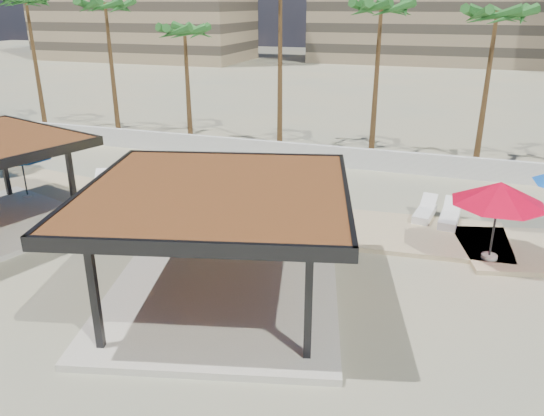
{
  "coord_description": "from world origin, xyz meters",
  "views": [
    {
      "loc": [
        7.13,
        -13.12,
        8.86
      ],
      "look_at": [
        1.06,
        5.11,
        1.4
      ],
      "focal_mm": 35.0,
      "sensor_mm": 36.0,
      "label": 1
    }
  ],
  "objects_px": {
    "umbrella_a": "(20,151)",
    "lounger_c": "(449,218)",
    "umbrella_c": "(500,193)",
    "lounger_a": "(99,185)",
    "pavilion_central": "(218,236)",
    "lounger_b": "(425,213)"
  },
  "relations": [
    {
      "from": "umbrella_c",
      "to": "lounger_a",
      "type": "height_order",
      "value": "umbrella_c"
    },
    {
      "from": "lounger_b",
      "to": "lounger_c",
      "type": "height_order",
      "value": "lounger_c"
    },
    {
      "from": "lounger_a",
      "to": "umbrella_c",
      "type": "bearing_deg",
      "value": -120.28
    },
    {
      "from": "umbrella_c",
      "to": "lounger_b",
      "type": "bearing_deg",
      "value": 126.28
    },
    {
      "from": "umbrella_a",
      "to": "lounger_c",
      "type": "distance_m",
      "value": 19.56
    },
    {
      "from": "umbrella_a",
      "to": "lounger_c",
      "type": "relative_size",
      "value": 1.53
    },
    {
      "from": "lounger_c",
      "to": "lounger_b",
      "type": "bearing_deg",
      "value": 79.51
    },
    {
      "from": "lounger_a",
      "to": "lounger_c",
      "type": "height_order",
      "value": "lounger_c"
    },
    {
      "from": "pavilion_central",
      "to": "lounger_b",
      "type": "height_order",
      "value": "pavilion_central"
    },
    {
      "from": "lounger_a",
      "to": "lounger_c",
      "type": "distance_m",
      "value": 16.75
    },
    {
      "from": "pavilion_central",
      "to": "umbrella_a",
      "type": "height_order",
      "value": "pavilion_central"
    },
    {
      "from": "umbrella_c",
      "to": "umbrella_a",
      "type": "bearing_deg",
      "value": 180.0
    },
    {
      "from": "pavilion_central",
      "to": "lounger_a",
      "type": "height_order",
      "value": "pavilion_central"
    },
    {
      "from": "umbrella_c",
      "to": "lounger_c",
      "type": "relative_size",
      "value": 1.87
    },
    {
      "from": "lounger_a",
      "to": "lounger_b",
      "type": "xyz_separation_m",
      "value": [
        15.71,
        1.18,
        0.01
      ]
    },
    {
      "from": "umbrella_a",
      "to": "lounger_b",
      "type": "bearing_deg",
      "value": 10.51
    },
    {
      "from": "pavilion_central",
      "to": "lounger_c",
      "type": "distance_m",
      "value": 11.2
    },
    {
      "from": "umbrella_a",
      "to": "lounger_c",
      "type": "xyz_separation_m",
      "value": [
        19.21,
        3.08,
        -2.07
      ]
    },
    {
      "from": "lounger_a",
      "to": "lounger_b",
      "type": "distance_m",
      "value": 15.75
    },
    {
      "from": "lounger_b",
      "to": "lounger_c",
      "type": "xyz_separation_m",
      "value": [
        1.02,
        -0.29,
        0.01
      ]
    },
    {
      "from": "umbrella_c",
      "to": "pavilion_central",
      "type": "bearing_deg",
      "value": -145.15
    },
    {
      "from": "umbrella_c",
      "to": "lounger_c",
      "type": "bearing_deg",
      "value": 115.25
    }
  ]
}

